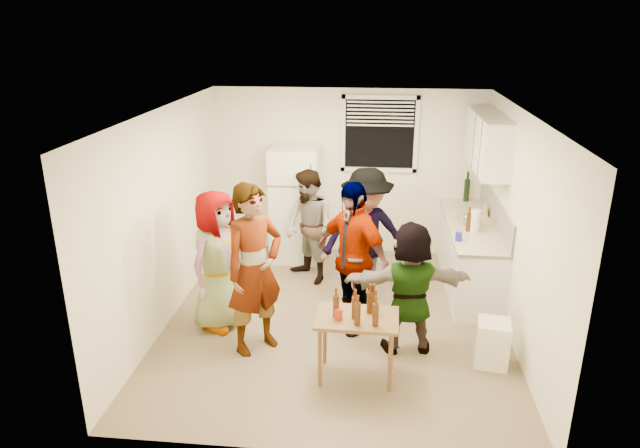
# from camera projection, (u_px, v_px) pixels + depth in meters

# --- Properties ---
(room) EXTENTS (4.00, 4.50, 2.50)m
(room) POSITION_uv_depth(u_px,v_px,m) (336.00, 320.00, 6.89)
(room) COLOR white
(room) RESTS_ON ground
(window) EXTENTS (1.12, 0.10, 1.06)m
(window) POSITION_uv_depth(u_px,v_px,m) (380.00, 134.00, 8.28)
(window) COLOR white
(window) RESTS_ON room
(refrigerator) EXTENTS (0.70, 0.70, 1.70)m
(refrigerator) POSITION_uv_depth(u_px,v_px,m) (296.00, 204.00, 8.43)
(refrigerator) COLOR white
(refrigerator) RESTS_ON ground
(counter_lower) EXTENTS (0.60, 2.20, 0.86)m
(counter_lower) POSITION_uv_depth(u_px,v_px,m) (469.00, 256.00, 7.65)
(counter_lower) COLOR white
(counter_lower) RESTS_ON ground
(countertop) EXTENTS (0.64, 2.22, 0.04)m
(countertop) POSITION_uv_depth(u_px,v_px,m) (472.00, 224.00, 7.50)
(countertop) COLOR beige
(countertop) RESTS_ON counter_lower
(backsplash) EXTENTS (0.03, 2.20, 0.36)m
(backsplash) POSITION_uv_depth(u_px,v_px,m) (496.00, 211.00, 7.40)
(backsplash) COLOR beige
(backsplash) RESTS_ON countertop
(upper_cabinets) EXTENTS (0.34, 1.60, 0.70)m
(upper_cabinets) POSITION_uv_depth(u_px,v_px,m) (487.00, 141.00, 7.31)
(upper_cabinets) COLOR white
(upper_cabinets) RESTS_ON room
(kettle) EXTENTS (0.25, 0.21, 0.20)m
(kettle) POSITION_uv_depth(u_px,v_px,m) (469.00, 225.00, 7.43)
(kettle) COLOR silver
(kettle) RESTS_ON countertop
(paper_towel) EXTENTS (0.13, 0.13, 0.28)m
(paper_towel) POSITION_uv_depth(u_px,v_px,m) (474.00, 231.00, 7.21)
(paper_towel) COLOR white
(paper_towel) RESTS_ON countertop
(wine_bottle) EXTENTS (0.08, 0.08, 0.33)m
(wine_bottle) POSITION_uv_depth(u_px,v_px,m) (466.00, 201.00, 8.40)
(wine_bottle) COLOR black
(wine_bottle) RESTS_ON countertop
(beer_bottle_counter) EXTENTS (0.06, 0.06, 0.24)m
(beer_bottle_counter) POSITION_uv_depth(u_px,v_px,m) (468.00, 231.00, 7.21)
(beer_bottle_counter) COLOR #47230C
(beer_bottle_counter) RESTS_ON countertop
(blue_cup) EXTENTS (0.08, 0.08, 0.11)m
(blue_cup) POSITION_uv_depth(u_px,v_px,m) (458.00, 241.00, 6.89)
(blue_cup) COLOR #251DC7
(blue_cup) RESTS_ON countertop
(picture_frame) EXTENTS (0.02, 0.18, 0.15)m
(picture_frame) POSITION_uv_depth(u_px,v_px,m) (486.00, 210.00, 7.74)
(picture_frame) COLOR gold
(picture_frame) RESTS_ON countertop
(trash_bin) EXTENTS (0.38, 0.38, 0.49)m
(trash_bin) POSITION_uv_depth(u_px,v_px,m) (492.00, 343.00, 5.94)
(trash_bin) COLOR white
(trash_bin) RESTS_ON ground
(serving_table) EXTENTS (0.82, 0.56, 0.68)m
(serving_table) POSITION_uv_depth(u_px,v_px,m) (356.00, 376.00, 5.80)
(serving_table) COLOR brown
(serving_table) RESTS_ON ground
(beer_bottle_table) EXTENTS (0.06, 0.06, 0.23)m
(beer_bottle_table) POSITION_uv_depth(u_px,v_px,m) (355.00, 318.00, 5.55)
(beer_bottle_table) COLOR #47230C
(beer_bottle_table) RESTS_ON serving_table
(red_cup) EXTENTS (0.08, 0.08, 0.11)m
(red_cup) POSITION_uv_depth(u_px,v_px,m) (338.00, 319.00, 5.53)
(red_cup) COLOR #B73113
(red_cup) RESTS_ON serving_table
(guest_grey) EXTENTS (1.85, 1.44, 0.53)m
(guest_grey) POSITION_uv_depth(u_px,v_px,m) (221.00, 324.00, 6.79)
(guest_grey) COLOR gray
(guest_grey) RESTS_ON ground
(guest_stripe) EXTENTS (1.82, 1.81, 0.45)m
(guest_stripe) POSITION_uv_depth(u_px,v_px,m) (258.00, 347.00, 6.32)
(guest_stripe) COLOR #141933
(guest_stripe) RESTS_ON ground
(guest_back_left) EXTENTS (1.65, 1.62, 0.59)m
(guest_back_left) POSITION_uv_depth(u_px,v_px,m) (310.00, 280.00, 7.95)
(guest_back_left) COLOR brown
(guest_back_left) RESTS_ON ground
(guest_back_right) EXTENTS (1.36, 1.88, 0.65)m
(guest_back_right) POSITION_uv_depth(u_px,v_px,m) (364.00, 299.00, 7.41)
(guest_back_right) COLOR #444348
(guest_back_right) RESTS_ON ground
(guest_black) EXTENTS (1.94, 2.03, 0.43)m
(guest_black) POSITION_uv_depth(u_px,v_px,m) (350.00, 326.00, 6.75)
(guest_black) COLOR black
(guest_black) RESTS_ON ground
(guest_orange) EXTENTS (1.58, 1.67, 0.44)m
(guest_orange) POSITION_uv_depth(u_px,v_px,m) (406.00, 349.00, 6.29)
(guest_orange) COLOR #CC8944
(guest_orange) RESTS_ON ground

